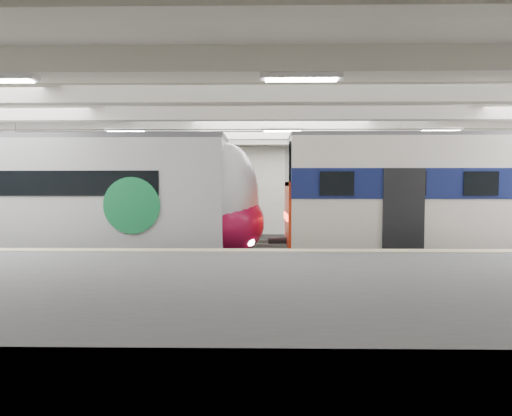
{
  "coord_description": "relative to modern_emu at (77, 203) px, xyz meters",
  "views": [
    {
      "loc": [
        -0.75,
        -14.47,
        2.84
      ],
      "look_at": [
        -0.99,
        1.0,
        2.0
      ],
      "focal_mm": 30.0,
      "sensor_mm": 36.0,
      "label": 1
    }
  ],
  "objects": [
    {
      "name": "station_hall",
      "position": [
        7.08,
        -1.74,
        1.04
      ],
      "size": [
        36.0,
        24.0,
        5.75
      ],
      "color": "black",
      "rests_on": "ground"
    },
    {
      "name": "modern_emu",
      "position": [
        0.0,
        0.0,
        0.0
      ],
      "size": [
        13.95,
        2.88,
        4.49
      ],
      "color": "silver",
      "rests_on": "ground"
    },
    {
      "name": "older_rer",
      "position": [
        13.94,
        0.0,
        0.15
      ],
      "size": [
        13.68,
        3.02,
        4.5
      ],
      "color": "white",
      "rests_on": "ground"
    },
    {
      "name": "far_train",
      "position": [
        -0.92,
        5.5,
        -0.06
      ],
      "size": [
        12.9,
        2.79,
        4.15
      ],
      "rotation": [
        0.0,
        0.0,
        0.01
      ],
      "color": "silver",
      "rests_on": "ground"
    }
  ]
}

